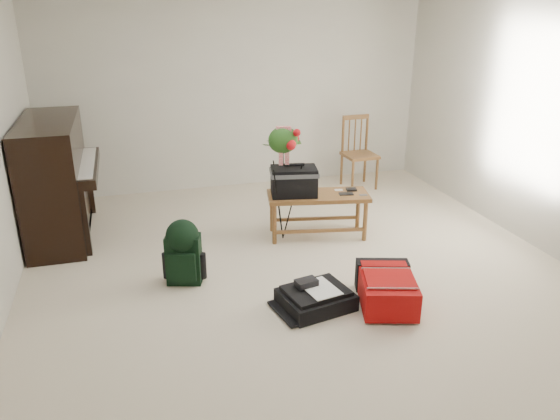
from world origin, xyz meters
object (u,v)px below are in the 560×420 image
object	(u,v)px
bench	(302,187)
flower_stand	(283,184)
red_suitcase	(384,286)
green_backpack	(183,249)
black_duffel	(316,298)
dining_chair	(359,153)
piano	(57,182)

from	to	relation	value
bench	flower_stand	bearing A→B (deg)	-179.65
red_suitcase	green_backpack	xyz separation A→B (m)	(-1.56, 0.80, 0.18)
black_duffel	flower_stand	bearing A→B (deg)	73.41
red_suitcase	black_duffel	world-z (taller)	red_suitcase
black_duffel	flower_stand	distance (m)	1.50
red_suitcase	dining_chair	bearing A→B (deg)	87.31
bench	dining_chair	bearing A→B (deg)	59.32
dining_chair	green_backpack	xyz separation A→B (m)	(-2.57, -2.07, -0.13)
bench	green_backpack	world-z (taller)	bench
flower_stand	black_duffel	bearing A→B (deg)	-80.40
red_suitcase	green_backpack	distance (m)	1.77
dining_chair	green_backpack	distance (m)	3.30
black_duffel	flower_stand	size ratio (longest dim) A/B	0.51
bench	dining_chair	world-z (taller)	dining_chair
flower_stand	red_suitcase	bearing A→B (deg)	-58.42
flower_stand	piano	bearing A→B (deg)	176.28
dining_chair	green_backpack	size ratio (longest dim) A/B	1.58
piano	black_duffel	bearing A→B (deg)	-45.47
bench	dining_chair	size ratio (longest dim) A/B	1.18
bench	piano	bearing A→B (deg)	173.05
piano	dining_chair	distance (m)	3.76
green_backpack	black_duffel	bearing A→B (deg)	-19.41
dining_chair	flower_stand	world-z (taller)	flower_stand
dining_chair	flower_stand	size ratio (longest dim) A/B	0.76
bench	flower_stand	distance (m)	0.20
bench	red_suitcase	bearing A→B (deg)	-69.23
flower_stand	green_backpack	bearing A→B (deg)	-133.77
piano	red_suitcase	xyz separation A→B (m)	(2.70, -2.23, -0.45)
bench	green_backpack	size ratio (longest dim) A/B	1.87
black_duffel	green_backpack	distance (m)	1.25
green_backpack	flower_stand	world-z (taller)	flower_stand
piano	bench	distance (m)	2.57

